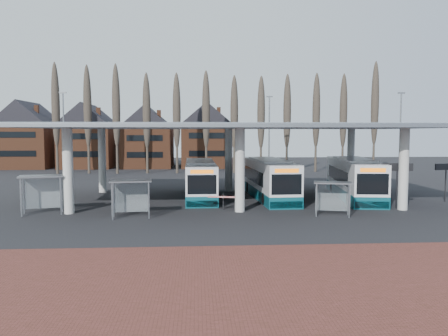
{
  "coord_description": "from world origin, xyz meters",
  "views": [
    {
      "loc": [
        -3.06,
        -28.29,
        5.67
      ],
      "look_at": [
        -0.85,
        7.0,
        2.77
      ],
      "focal_mm": 35.0,
      "sensor_mm": 36.0,
      "label": 1
    }
  ],
  "objects": [
    {
      "name": "brick_strip",
      "position": [
        0.0,
        -12.0,
        0.01
      ],
      "size": [
        70.0,
        10.0,
        0.03
      ],
      "primitive_type": "cube",
      "color": "brown",
      "rests_on": "ground"
    },
    {
      "name": "bus_3",
      "position": [
        10.59,
        8.78,
        1.61
      ],
      "size": [
        4.25,
        12.56,
        3.42
      ],
      "rotation": [
        0.0,
        0.0,
        -0.13
      ],
      "color": "white",
      "rests_on": "ground"
    },
    {
      "name": "townhouse_row",
      "position": [
        -15.75,
        44.0,
        5.94
      ],
      "size": [
        36.8,
        10.3,
        12.25
      ],
      "color": "brown",
      "rests_on": "ground"
    },
    {
      "name": "info_sign_1",
      "position": [
        17.23,
        5.92,
        2.64
      ],
      "size": [
        2.09,
        0.52,
        3.14
      ],
      "rotation": [
        0.0,
        0.0,
        0.2
      ],
      "color": "black",
      "rests_on": "ground"
    },
    {
      "name": "shelter_2",
      "position": [
        6.15,
        0.61,
        1.69
      ],
      "size": [
        2.73,
        1.83,
        2.32
      ],
      "rotation": [
        0.0,
        0.0,
        -0.25
      ],
      "color": "gray",
      "rests_on": "ground"
    },
    {
      "name": "info_sign_0",
      "position": [
        11.87,
        3.24,
        2.83
      ],
      "size": [
        2.26,
        0.45,
        3.37
      ],
      "rotation": [
        0.0,
        0.0,
        -0.14
      ],
      "color": "black",
      "rests_on": "ground"
    },
    {
      "name": "lamp_post_a",
      "position": [
        -18.0,
        22.0,
        5.34
      ],
      "size": [
        0.8,
        0.16,
        10.17
      ],
      "color": "slate",
      "rests_on": "ground"
    },
    {
      "name": "shelter_1",
      "position": [
        -7.45,
        0.82,
        1.83
      ],
      "size": [
        2.85,
        1.65,
        2.52
      ],
      "rotation": [
        0.0,
        0.0,
        0.11
      ],
      "color": "gray",
      "rests_on": "ground"
    },
    {
      "name": "station_canopy",
      "position": [
        0.0,
        8.0,
        5.68
      ],
      "size": [
        32.0,
        16.0,
        6.34
      ],
      "color": "silver",
      "rests_on": "ground"
    },
    {
      "name": "bus_2",
      "position": [
        3.17,
        9.17,
        1.59
      ],
      "size": [
        3.23,
        12.25,
        3.37
      ],
      "rotation": [
        0.0,
        0.0,
        0.05
      ],
      "color": "white",
      "rests_on": "ground"
    },
    {
      "name": "lamp_post_c",
      "position": [
        20.0,
        20.0,
        5.34
      ],
      "size": [
        0.8,
        0.16,
        10.17
      ],
      "color": "slate",
      "rests_on": "ground"
    },
    {
      "name": "lamp_post_b",
      "position": [
        6.0,
        26.0,
        5.34
      ],
      "size": [
        0.8,
        0.16,
        10.17
      ],
      "color": "slate",
      "rests_on": "ground"
    },
    {
      "name": "bus_1",
      "position": [
        -2.77,
        9.88,
        1.52
      ],
      "size": [
        2.64,
        11.64,
        3.23
      ],
      "rotation": [
        0.0,
        0.0,
        0.01
      ],
      "color": "white",
      "rests_on": "ground"
    },
    {
      "name": "poplar_row",
      "position": [
        0.0,
        33.0,
        8.78
      ],
      "size": [
        45.1,
        1.1,
        14.5
      ],
      "color": "#473D33",
      "rests_on": "ground"
    },
    {
      "name": "ground",
      "position": [
        0.0,
        0.0,
        0.0
      ],
      "size": [
        140.0,
        140.0,
        0.0
      ],
      "primitive_type": "plane",
      "color": "black",
      "rests_on": "ground"
    },
    {
      "name": "barrier",
      "position": [
        -1.13,
        3.05,
        0.91
      ],
      "size": [
        2.31,
        0.85,
        1.17
      ],
      "rotation": [
        0.0,
        0.0,
        -0.19
      ],
      "color": "black",
      "rests_on": "ground"
    },
    {
      "name": "shelter_0",
      "position": [
        -13.81,
        2.51,
        1.97
      ],
      "size": [
        3.17,
        2.08,
        2.71
      ],
      "rotation": [
        0.0,
        0.0,
        0.23
      ],
      "color": "gray",
      "rests_on": "ground"
    }
  ]
}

